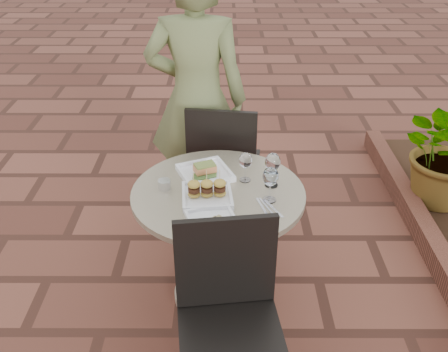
{
  "coord_description": "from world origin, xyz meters",
  "views": [
    {
      "loc": [
        0.26,
        -2.3,
        2.12
      ],
      "look_at": [
        0.25,
        -0.13,
        0.82
      ],
      "focal_mm": 40.0,
      "sensor_mm": 36.0,
      "label": 1
    }
  ],
  "objects_px": {
    "plate_tuna": "(212,221)",
    "chair_near": "(229,305)",
    "cafe_table": "(218,229)",
    "plate_salmon": "(205,172)",
    "plate_sliders": "(207,192)",
    "diner": "(197,100)",
    "chair_far": "(223,158)"
  },
  "relations": [
    {
      "from": "plate_tuna",
      "to": "chair_near",
      "type": "bearing_deg",
      "value": -77.68
    },
    {
      "from": "cafe_table",
      "to": "plate_salmon",
      "type": "xyz_separation_m",
      "value": [
        -0.07,
        0.16,
        0.27
      ]
    },
    {
      "from": "cafe_table",
      "to": "plate_sliders",
      "type": "relative_size",
      "value": 3.34
    },
    {
      "from": "diner",
      "to": "plate_salmon",
      "type": "distance_m",
      "value": 0.69
    },
    {
      "from": "chair_near",
      "to": "cafe_table",
      "type": "bearing_deg",
      "value": 87.72
    },
    {
      "from": "chair_near",
      "to": "plate_sliders",
      "type": "distance_m",
      "value": 0.61
    },
    {
      "from": "chair_far",
      "to": "chair_near",
      "type": "bearing_deg",
      "value": 98.92
    },
    {
      "from": "chair_near",
      "to": "plate_tuna",
      "type": "relative_size",
      "value": 3.36
    },
    {
      "from": "cafe_table",
      "to": "chair_near",
      "type": "bearing_deg",
      "value": -85.25
    },
    {
      "from": "chair_far",
      "to": "plate_salmon",
      "type": "xyz_separation_m",
      "value": [
        -0.1,
        -0.52,
        0.2
      ]
    },
    {
      "from": "chair_near",
      "to": "diner",
      "type": "bearing_deg",
      "value": 90.85
    },
    {
      "from": "chair_far",
      "to": "diner",
      "type": "bearing_deg",
      "value": -31.71
    },
    {
      "from": "chair_near",
      "to": "plate_tuna",
      "type": "xyz_separation_m",
      "value": [
        -0.08,
        0.35,
        0.19
      ]
    },
    {
      "from": "chair_far",
      "to": "chair_near",
      "type": "distance_m",
      "value": 1.31
    },
    {
      "from": "chair_far",
      "to": "chair_near",
      "type": "xyz_separation_m",
      "value": [
        0.03,
        -1.31,
        0.0
      ]
    },
    {
      "from": "cafe_table",
      "to": "plate_tuna",
      "type": "relative_size",
      "value": 3.25
    },
    {
      "from": "chair_far",
      "to": "plate_tuna",
      "type": "bearing_deg",
      "value": 94.87
    },
    {
      "from": "chair_near",
      "to": "diner",
      "type": "distance_m",
      "value": 1.5
    },
    {
      "from": "chair_far",
      "to": "plate_salmon",
      "type": "relative_size",
      "value": 2.75
    },
    {
      "from": "plate_sliders",
      "to": "plate_tuna",
      "type": "distance_m",
      "value": 0.22
    },
    {
      "from": "diner",
      "to": "plate_salmon",
      "type": "bearing_deg",
      "value": 100.91
    },
    {
      "from": "chair_far",
      "to": "plate_sliders",
      "type": "relative_size",
      "value": 3.45
    },
    {
      "from": "chair_far",
      "to": "plate_sliders",
      "type": "height_order",
      "value": "chair_far"
    },
    {
      "from": "cafe_table",
      "to": "plate_tuna",
      "type": "height_order",
      "value": "plate_tuna"
    },
    {
      "from": "cafe_table",
      "to": "chair_far",
      "type": "relative_size",
      "value": 0.97
    },
    {
      "from": "cafe_table",
      "to": "chair_near",
      "type": "height_order",
      "value": "chair_near"
    },
    {
      "from": "cafe_table",
      "to": "plate_tuna",
      "type": "distance_m",
      "value": 0.38
    },
    {
      "from": "plate_salmon",
      "to": "cafe_table",
      "type": "bearing_deg",
      "value": -64.83
    },
    {
      "from": "chair_far",
      "to": "diner",
      "type": "relative_size",
      "value": 0.52
    },
    {
      "from": "cafe_table",
      "to": "plate_tuna",
      "type": "xyz_separation_m",
      "value": [
        -0.02,
        -0.28,
        0.26
      ]
    },
    {
      "from": "cafe_table",
      "to": "plate_salmon",
      "type": "distance_m",
      "value": 0.32
    },
    {
      "from": "chair_far",
      "to": "diner",
      "type": "height_order",
      "value": "diner"
    }
  ]
}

